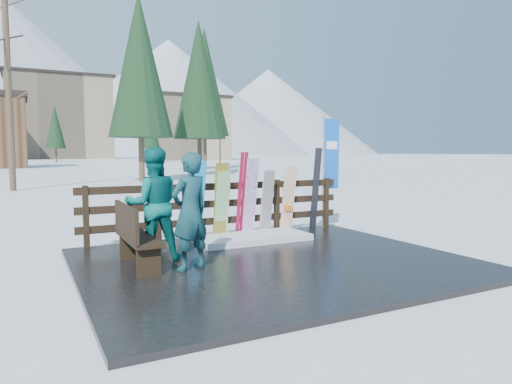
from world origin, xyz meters
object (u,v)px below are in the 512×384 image
snowboard_4 (267,203)px  person_front (190,212)px  snowboard_1 (222,205)px  snowboard_3 (250,198)px  snowboard_5 (288,200)px  rental_flag (329,158)px  person_back (153,204)px  snowboard_0 (197,202)px  bench (134,234)px  snowboard_2 (221,201)px

snowboard_4 → person_front: 3.04m
snowboard_1 → snowboard_3: 0.64m
snowboard_5 → rental_flag: size_ratio=0.56×
snowboard_1 → snowboard_5: size_ratio=0.95×
snowboard_4 → person_back: 2.92m
rental_flag → person_front: rental_flag is taller
snowboard_0 → person_front: (-0.79, -1.93, 0.09)m
snowboard_3 → person_back: bearing=-153.6°
snowboard_5 → person_back: 3.40m
snowboard_3 → person_front: (-1.95, -1.93, 0.06)m
bench → snowboard_5: snowboard_5 is taller
snowboard_0 → person_front: person_front is taller
snowboard_4 → person_back: size_ratio=0.76×
bench → snowboard_4: bearing=25.5°
snowboard_4 → rental_flag: rental_flag is taller
snowboard_3 → person_back: size_ratio=0.90×
bench → snowboard_3: snowboard_3 is taller
snowboard_4 → person_back: person_back is taller
snowboard_3 → snowboard_4: size_ratio=1.19×
snowboard_3 → snowboard_2: bearing=180.0°
snowboard_1 → person_back: 2.03m
bench → snowboard_4: (3.07, 1.46, 0.17)m
snowboard_3 → person_front: person_front is taller
bench → person_back: (0.38, 0.32, 0.39)m
bench → snowboard_2: snowboard_2 is taller
snowboard_5 → person_front: bearing=-146.0°
snowboard_0 → person_back: size_ratio=0.88×
snowboard_2 → person_back: bearing=-145.2°
snowboard_3 → snowboard_5: bearing=-0.0°
snowboard_0 → snowboard_3: bearing=0.0°
snowboard_1 → snowboard_2: snowboard_2 is taller
snowboard_5 → person_back: size_ratio=0.80×
snowboard_5 → rental_flag: rental_flag is taller
snowboard_4 → person_back: bearing=-157.0°
snowboard_5 → person_front: 3.45m
person_front → bench: bearing=-52.8°
snowboard_0 → snowboard_4: size_ratio=1.16×
snowboard_3 → snowboard_0: bearing=180.0°
snowboard_0 → snowboard_1: 0.54m
snowboard_1 → snowboard_2: (-0.03, 0.00, 0.08)m
snowboard_3 → person_back: (-2.29, -1.14, 0.10)m
snowboard_5 → snowboard_0: bearing=180.0°
snowboard_0 → snowboard_1: bearing=-0.0°
snowboard_3 → snowboard_4: bearing=-0.0°
person_back → snowboard_0: bearing=-129.0°
snowboard_1 → snowboard_5: snowboard_5 is taller
rental_flag → snowboard_5: bearing=-167.9°
snowboard_0 → snowboard_3: 1.16m
snowboard_1 → snowboard_5: bearing=0.0°
snowboard_3 → person_back: person_back is taller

